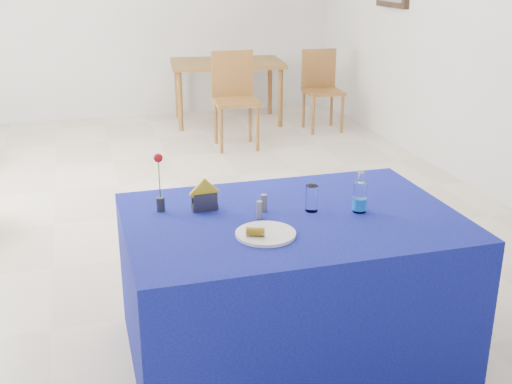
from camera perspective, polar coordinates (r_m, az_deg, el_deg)
The scene contains 13 objects.
floor at distance 5.25m, azimuth -5.35°, elevation -1.58°, with size 7.00×7.00×0.00m, color beige.
plate at distance 2.88m, azimuth 0.86°, elevation -3.74°, with size 0.27×0.27×0.01m, color white.
drinking_glass at distance 3.14m, azimuth 4.98°, elevation -0.57°, with size 0.06×0.06×0.13m, color white.
salt_shaker at distance 3.05m, azimuth 0.30°, elevation -1.58°, with size 0.03×0.03×0.09m, color gray.
pepper_shaker at distance 3.14m, azimuth 0.70°, elevation -0.96°, with size 0.03×0.03×0.09m, color slate.
blue_table at distance 3.26m, azimuth 3.08°, elevation -8.29°, with size 1.60×1.10×0.76m.
water_bottle at distance 3.16m, azimuth 9.21°, elevation -0.52°, with size 0.07×0.07×0.21m.
napkin_holder at distance 3.16m, azimuth -4.61°, elevation -0.75°, with size 0.15×0.06×0.16m.
rose_vase at distance 3.14m, azimuth -8.57°, elevation 0.67°, with size 0.04×0.04×0.29m.
oak_table at distance 7.98m, azimuth -2.60°, elevation 11.00°, with size 1.43×1.01×0.76m.
chair_bg_left at distance 6.94m, azimuth -1.94°, elevation 8.85°, with size 0.48×0.48×1.01m.
chair_bg_right at distance 7.70m, azimuth 5.81°, elevation 9.53°, with size 0.43×0.43×0.93m.
banana_pieces at distance 2.83m, azimuth -0.02°, elevation -3.55°, with size 0.09×0.07×0.04m.
Camera 1 is at (-0.86, -4.81, 1.93)m, focal length 45.00 mm.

